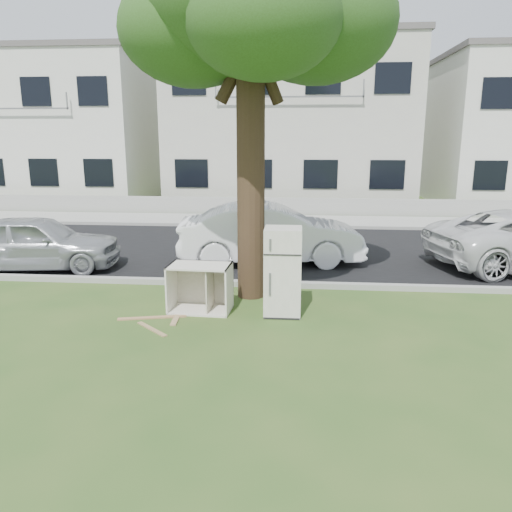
# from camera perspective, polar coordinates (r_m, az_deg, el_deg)

# --- Properties ---
(ground) EXTENTS (120.00, 120.00, 0.00)m
(ground) POSITION_cam_1_polar(r_m,az_deg,el_deg) (8.45, 0.94, -8.40)
(ground) COLOR #2C4E1C
(road) EXTENTS (120.00, 7.00, 0.01)m
(road) POSITION_cam_1_polar(r_m,az_deg,el_deg) (14.19, 2.71, 0.69)
(road) COLOR black
(road) RESTS_ON ground
(kerb_near) EXTENTS (120.00, 0.18, 0.12)m
(kerb_near) POSITION_cam_1_polar(r_m,az_deg,el_deg) (10.76, 1.90, -3.53)
(kerb_near) COLOR gray
(kerb_near) RESTS_ON ground
(kerb_far) EXTENTS (120.00, 0.18, 0.12)m
(kerb_far) POSITION_cam_1_polar(r_m,az_deg,el_deg) (17.67, 3.21, 3.22)
(kerb_far) COLOR gray
(kerb_far) RESTS_ON ground
(sidewalk) EXTENTS (120.00, 2.80, 0.01)m
(sidewalk) POSITION_cam_1_polar(r_m,az_deg,el_deg) (19.09, 3.36, 4.01)
(sidewalk) COLOR gray
(sidewalk) RESTS_ON ground
(low_wall) EXTENTS (120.00, 0.15, 0.70)m
(low_wall) POSITION_cam_1_polar(r_m,az_deg,el_deg) (20.62, 3.51, 5.69)
(low_wall) COLOR gray
(low_wall) RESTS_ON ground
(street_tree) EXTENTS (3.80, 3.80, 7.02)m
(street_tree) POSITION_cam_1_polar(r_m,az_deg,el_deg) (9.95, -0.65, 27.12)
(street_tree) COLOR black
(street_tree) RESTS_ON ground
(townhouse_left) EXTENTS (10.20, 8.16, 7.04)m
(townhouse_left) POSITION_cam_1_polar(r_m,az_deg,el_deg) (28.27, -21.90, 13.35)
(townhouse_left) COLOR silver
(townhouse_left) RESTS_ON ground
(townhouse_center) EXTENTS (11.22, 8.16, 7.44)m
(townhouse_center) POSITION_cam_1_polar(r_m,az_deg,el_deg) (25.33, 3.96, 14.80)
(townhouse_center) COLOR #B9B5A9
(townhouse_center) RESTS_ON ground
(fridge) EXTENTS (0.66, 0.61, 1.59)m
(fridge) POSITION_cam_1_polar(r_m,az_deg,el_deg) (8.94, 3.08, -1.80)
(fridge) COLOR silver
(fridge) RESTS_ON ground
(cabinet) EXTENTS (1.15, 0.75, 0.88)m
(cabinet) POSITION_cam_1_polar(r_m,az_deg,el_deg) (9.26, -6.39, -3.63)
(cabinet) COLOR beige
(cabinet) RESTS_ON ground
(plank_a) EXTENTS (1.20, 0.38, 0.02)m
(plank_a) POSITION_cam_1_polar(r_m,az_deg,el_deg) (9.14, -11.78, -6.90)
(plank_a) COLOR #A0754D
(plank_a) RESTS_ON ground
(plank_b) EXTENTS (0.67, 0.63, 0.02)m
(plank_b) POSITION_cam_1_polar(r_m,az_deg,el_deg) (8.62, -11.81, -8.18)
(plank_b) COLOR #977A4F
(plank_b) RESTS_ON ground
(plank_c) EXTENTS (0.16, 0.91, 0.02)m
(plank_c) POSITION_cam_1_polar(r_m,az_deg,el_deg) (9.13, -8.98, -6.79)
(plank_c) COLOR #A07F59
(plank_c) RESTS_ON ground
(car_center) EXTENTS (4.77, 2.17, 1.52)m
(car_center) POSITION_cam_1_polar(r_m,az_deg,el_deg) (12.61, 1.68, 2.56)
(car_center) COLOR white
(car_center) RESTS_ON ground
(car_left) EXTENTS (4.10, 2.10, 1.33)m
(car_left) POSITION_cam_1_polar(r_m,az_deg,el_deg) (13.14, -23.83, 1.45)
(car_left) COLOR #9DA0A4
(car_left) RESTS_ON ground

